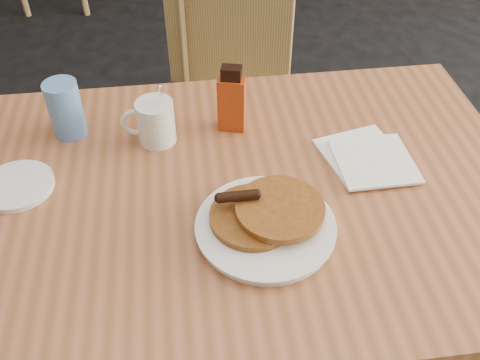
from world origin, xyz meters
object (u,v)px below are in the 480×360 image
at_px(chair_main_far, 230,80).
at_px(pancake_plate, 266,222).
at_px(main_table, 233,203).
at_px(syrup_bottle, 232,101).
at_px(blue_tumbler, 66,109).
at_px(coffee_mug, 155,121).

xyz_separation_m(chair_main_far, pancake_plate, (0.05, -0.83, 0.22)).
bearing_deg(main_table, pancake_plate, -62.86).
height_order(syrup_bottle, blue_tumbler, syrup_bottle).
relative_size(main_table, chair_main_far, 1.45).
bearing_deg(pancake_plate, chair_main_far, 93.20).
xyz_separation_m(main_table, chair_main_far, (0.01, 0.72, -0.16)).
bearing_deg(chair_main_far, syrup_bottle, -74.38).
relative_size(chair_main_far, pancake_plate, 3.52).
height_order(chair_main_far, syrup_bottle, chair_main_far).
distance_m(main_table, pancake_plate, 0.14).
height_order(pancake_plate, syrup_bottle, syrup_bottle).
height_order(pancake_plate, coffee_mug, coffee_mug).
relative_size(coffee_mug, blue_tumbler, 1.19).
bearing_deg(blue_tumbler, main_table, -28.88).
bearing_deg(coffee_mug, pancake_plate, -45.84).
bearing_deg(main_table, syrup_bottle, 88.85).
bearing_deg(syrup_bottle, coffee_mug, -157.04).
bearing_deg(syrup_bottle, main_table, -80.93).
bearing_deg(coffee_mug, blue_tumbler, 175.35).
distance_m(coffee_mug, syrup_bottle, 0.17).
relative_size(pancake_plate, syrup_bottle, 1.65).
height_order(pancake_plate, blue_tumbler, blue_tumbler).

